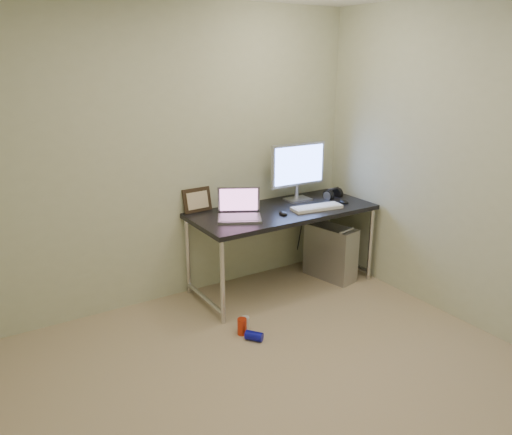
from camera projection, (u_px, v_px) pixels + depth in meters
The scene contains 18 objects.
floor at pixel (293, 398), 3.13m from camera, with size 3.50×3.50×0.00m, color tan.
wall_back at pixel (173, 157), 4.17m from camera, with size 3.50×0.02×2.50m, color beige.
wall_right at pixel (491, 171), 3.64m from camera, with size 0.02×3.50×2.50m, color beige.
desk at pixel (282, 217), 4.49m from camera, with size 1.67×0.73×0.75m.
tower_computer at pixel (330, 252), 4.80m from camera, with size 0.32×0.53×0.55m.
cable_a at pixel (301, 228), 5.06m from camera, with size 0.01×0.01×0.70m, color black.
cable_b at pixel (309, 229), 5.09m from camera, with size 0.01×0.01×0.72m, color black.
can_red at pixel (242, 326), 3.84m from camera, with size 0.07×0.07×0.13m, color red.
can_white at pixel (245, 323), 3.90m from camera, with size 0.06×0.06×0.11m, color silver.
can_blue at pixel (254, 336), 3.77m from camera, with size 0.07×0.07×0.13m, color #0D0F9E.
laptop at pixel (239, 211), 4.21m from camera, with size 0.46×0.43×0.25m.
monitor at pixel (298, 167), 4.67m from camera, with size 0.58×0.17×0.54m.
keyboard at pixel (317, 208), 4.47m from camera, with size 0.47×0.15×0.03m, color white.
mouse_right at pixel (344, 201), 4.66m from camera, with size 0.08×0.12×0.04m, color black.
mouse_left at pixel (283, 212), 4.31m from camera, with size 0.07×0.11×0.04m, color black.
headphones at pixel (333, 194), 4.83m from camera, with size 0.19×0.11×0.12m.
picture_frame at pixel (197, 200), 4.37m from camera, with size 0.26×0.03×0.21m, color black.
webcam at pixel (231, 200), 4.47m from camera, with size 0.04×0.03×0.11m.
Camera 1 is at (-1.60, -2.12, 2.03)m, focal length 35.00 mm.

